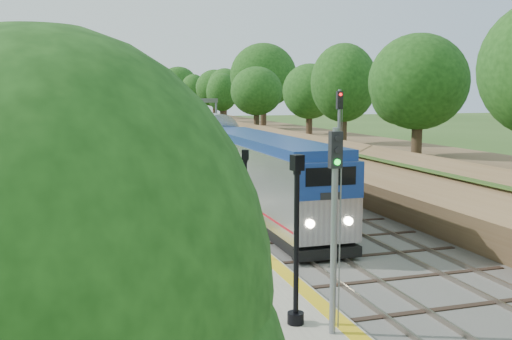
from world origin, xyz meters
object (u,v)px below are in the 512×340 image
object	(u,v)px
lamppost_mid	(296,250)
train	(145,124)
lamppost_far	(245,211)
signal_farside	(339,133)
signal_gantry	(183,110)
signal_platform	(334,209)
station_building	(8,133)

from	to	relation	value
lamppost_mid	train	bearing A→B (deg)	87.16
lamppost_far	signal_farside	xyz separation A→B (m)	(9.43, 11.77, 2.05)
lamppost_far	train	bearing A→B (deg)	87.21
signal_gantry	lamppost_mid	xyz separation A→B (m)	(-6.08, -53.25, -2.32)
train	signal_platform	world-z (taller)	signal_platform
signal_gantry	signal_platform	world-z (taller)	signal_gantry
station_building	signal_platform	xyz separation A→B (m)	(11.10, -29.15, -0.33)
station_building	train	bearing A→B (deg)	72.48
signal_platform	train	bearing A→B (deg)	87.74
signal_gantry	train	bearing A→B (deg)	97.28
signal_gantry	signal_farside	bearing A→B (deg)	-83.93
signal_gantry	signal_platform	size ratio (longest dim) A/B	1.53
signal_gantry	train	distance (m)	19.67
lamppost_far	lamppost_mid	bearing A→B (deg)	-93.40
lamppost_far	signal_farside	bearing A→B (deg)	51.31
station_building	signal_platform	bearing A→B (deg)	-69.16
station_building	signal_gantry	bearing A→B (deg)	56.62
lamppost_far	signal_platform	distance (m)	7.45
train	signal_farside	bearing A→B (deg)	-83.50
lamppost_mid	signal_platform	size ratio (longest dim) A/B	0.86
station_building	signal_gantry	xyz separation A→B (m)	(16.47, 24.99, 0.73)
signal_platform	signal_farside	distance (m)	21.13
signal_farside	lamppost_mid	bearing A→B (deg)	-118.36
train	lamppost_far	bearing A→B (deg)	-92.79
lamppost_far	station_building	bearing A→B (deg)	116.23
signal_gantry	signal_farside	xyz separation A→B (m)	(3.73, -35.09, -0.49)
train	lamppost_mid	world-z (taller)	lamppost_mid
lamppost_far	signal_platform	size ratio (longest dim) A/B	0.78
signal_farside	station_building	bearing A→B (deg)	153.44
signal_gantry	signal_platform	bearing A→B (deg)	-95.67
station_building	signal_platform	distance (m)	31.20
station_building	lamppost_mid	distance (m)	30.16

